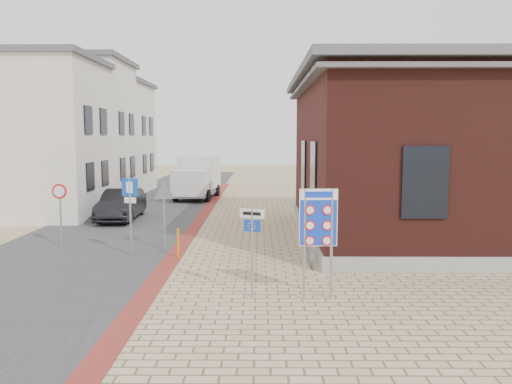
# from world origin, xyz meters

# --- Properties ---
(ground) EXTENTS (120.00, 120.00, 0.00)m
(ground) POSITION_xyz_m (0.00, 0.00, 0.00)
(ground) COLOR tan
(ground) RESTS_ON ground
(road_strip) EXTENTS (7.00, 60.00, 0.02)m
(road_strip) POSITION_xyz_m (-5.50, 15.00, 0.01)
(road_strip) COLOR #38383A
(road_strip) RESTS_ON ground
(curb_strip) EXTENTS (0.60, 40.00, 0.02)m
(curb_strip) POSITION_xyz_m (-2.00, 10.00, 0.01)
(curb_strip) COLOR maroon
(curb_strip) RESTS_ON ground
(brick_building) EXTENTS (13.00, 13.00, 6.80)m
(brick_building) POSITION_xyz_m (8.99, 7.00, 3.49)
(brick_building) COLOR gray
(brick_building) RESTS_ON ground
(townhouse_near) EXTENTS (7.40, 6.40, 8.30)m
(townhouse_near) POSITION_xyz_m (-10.99, 12.00, 4.17)
(townhouse_near) COLOR silver
(townhouse_near) RESTS_ON ground
(townhouse_mid) EXTENTS (7.40, 6.40, 9.10)m
(townhouse_mid) POSITION_xyz_m (-10.99, 18.00, 4.57)
(townhouse_mid) COLOR silver
(townhouse_mid) RESTS_ON ground
(townhouse_far) EXTENTS (7.40, 6.40, 8.30)m
(townhouse_far) POSITION_xyz_m (-10.99, 24.00, 4.17)
(townhouse_far) COLOR silver
(townhouse_far) RESTS_ON ground
(bike_rack) EXTENTS (0.08, 1.80, 0.60)m
(bike_rack) POSITION_xyz_m (2.65, 2.20, 0.26)
(bike_rack) COLOR slate
(bike_rack) RESTS_ON ground
(sedan) EXTENTS (1.77, 4.73, 1.54)m
(sedan) POSITION_xyz_m (-5.97, 10.84, 0.77)
(sedan) COLOR black
(sedan) RESTS_ON ground
(box_truck) EXTENTS (2.79, 5.71, 2.88)m
(box_truck) POSITION_xyz_m (-3.18, 19.65, 1.49)
(box_truck) COLOR slate
(box_truck) RESTS_ON ground
(border_sign) EXTENTS (0.98, 0.09, 2.86)m
(border_sign) POSITION_xyz_m (2.50, -1.50, 2.06)
(border_sign) COLOR gray
(border_sign) RESTS_ON ground
(essen_sign) EXTENTS (0.64, 0.27, 2.48)m
(essen_sign) POSITION_xyz_m (0.81, -1.36, 1.64)
(essen_sign) COLOR gray
(essen_sign) RESTS_ON ground
(parking_sign) EXTENTS (0.60, 0.22, 2.82)m
(parking_sign) POSITION_xyz_m (-3.50, 3.14, 1.95)
(parking_sign) COLOR gray
(parking_sign) RESTS_ON ground
(yield_sign) EXTENTS (0.85, 0.40, 2.54)m
(yield_sign) POSITION_xyz_m (-2.47, 3.95, 1.94)
(yield_sign) COLOR gray
(yield_sign) RESTS_ON ground
(speed_sign) EXTENTS (0.57, 0.07, 2.42)m
(speed_sign) POSITION_xyz_m (-6.50, 4.50, 1.62)
(speed_sign) COLOR gray
(speed_sign) RESTS_ON ground
(bollard) EXTENTS (0.12, 0.12, 1.03)m
(bollard) POSITION_xyz_m (-1.80, 2.80, 0.52)
(bollard) COLOR orange
(bollard) RESTS_ON ground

